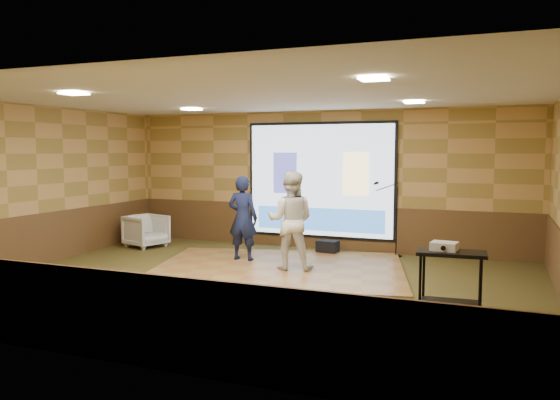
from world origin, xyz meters
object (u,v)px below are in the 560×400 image
at_px(mic_stand, 393,232).
at_px(player_right, 291,220).
at_px(projector, 444,246).
at_px(banquet_chair, 146,231).
at_px(projector_screen, 320,181).
at_px(dance_floor, 279,268).
at_px(av_table, 451,273).
at_px(duffel_bag, 328,247).
at_px(player_left, 243,218).

bearing_deg(mic_stand, player_right, -100.68).
xyz_separation_m(player_right, projector, (2.79, -1.89, 0.03)).
xyz_separation_m(projector, banquet_chair, (-6.62, 2.96, -0.58)).
xyz_separation_m(projector_screen, projector, (2.97, -4.19, -0.54)).
height_order(projector_screen, dance_floor, projector_screen).
bearing_deg(banquet_chair, av_table, -96.38).
bearing_deg(projector_screen, dance_floor, -91.76).
height_order(player_right, projector, player_right).
height_order(dance_floor, banquet_chair, banquet_chair).
bearing_deg(duffel_bag, player_right, -94.54).
bearing_deg(av_table, dance_floor, 147.58).
relative_size(player_right, mic_stand, 1.15).
relative_size(projector, banquet_chair, 0.40).
xyz_separation_m(projector_screen, dance_floor, (-0.07, -2.23, -1.46)).
relative_size(av_table, projector, 2.79).
relative_size(player_left, mic_stand, 1.07).
height_order(projector, banquet_chair, projector).
bearing_deg(banquet_chair, dance_floor, -87.98).
height_order(dance_floor, av_table, av_table).
bearing_deg(duffel_bag, dance_floor, -102.79).
bearing_deg(projector_screen, banquet_chair, -161.33).
height_order(dance_floor, player_right, player_right).
xyz_separation_m(av_table, banquet_chair, (-6.71, 2.99, -0.25)).
relative_size(player_left, projector, 5.13).
relative_size(projector, mic_stand, 0.21).
bearing_deg(dance_floor, duffel_bag, 77.21).
relative_size(player_right, banquet_chair, 2.21).
relative_size(projector_screen, projector, 10.45).
xyz_separation_m(player_left, banquet_chair, (-2.68, 0.64, -0.49)).
bearing_deg(dance_floor, player_left, 157.80).
distance_m(player_right, duffel_bag, 1.99).
xyz_separation_m(banquet_chair, duffel_bag, (3.98, 0.76, -0.23)).
relative_size(player_right, projector, 5.51).
distance_m(player_right, projector, 3.37).
bearing_deg(dance_floor, player_right, -15.12).
distance_m(projector_screen, player_left, 2.19).
height_order(player_right, av_table, player_right).
height_order(projector_screen, duffel_bag, projector_screen).
height_order(projector_screen, player_left, projector_screen).
relative_size(projector_screen, av_table, 3.75).
height_order(projector_screen, av_table, projector_screen).
bearing_deg(mic_stand, player_left, -123.37).
distance_m(dance_floor, mic_stand, 2.67).
relative_size(mic_stand, duffel_bag, 3.51).
height_order(dance_floor, duffel_bag, duffel_bag).
bearing_deg(player_right, av_table, 134.36).
bearing_deg(mic_stand, banquet_chair, -144.61).
xyz_separation_m(player_left, av_table, (4.03, -2.36, -0.24)).
relative_size(dance_floor, projector, 14.03).
height_order(av_table, mic_stand, mic_stand).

